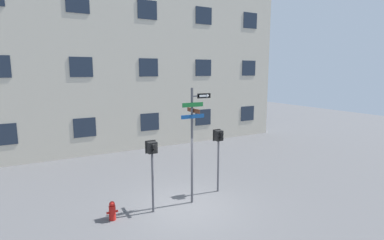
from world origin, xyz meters
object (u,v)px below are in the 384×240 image
(pedestrian_signal_left, at_px, (152,157))
(pedestrian_signal_right, at_px, (219,143))
(street_sign_pole, at_px, (193,135))
(fire_hydrant, at_px, (112,211))

(pedestrian_signal_left, distance_m, pedestrian_signal_right, 3.07)
(street_sign_pole, xyz_separation_m, pedestrian_signal_left, (-1.64, -0.00, -0.58))
(pedestrian_signal_right, xyz_separation_m, fire_hydrant, (-4.46, -0.30, -1.72))
(fire_hydrant, bearing_deg, pedestrian_signal_left, -5.07)
(pedestrian_signal_right, distance_m, fire_hydrant, 4.79)
(street_sign_pole, bearing_deg, fire_hydrant, 177.73)
(pedestrian_signal_right, height_order, fire_hydrant, pedestrian_signal_right)
(street_sign_pole, relative_size, pedestrian_signal_right, 1.67)
(street_sign_pole, distance_m, fire_hydrant, 3.82)
(street_sign_pole, height_order, pedestrian_signal_left, street_sign_pole)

